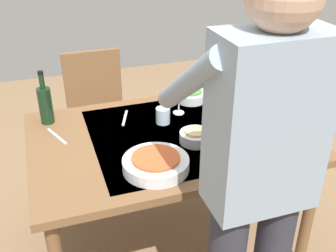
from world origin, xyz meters
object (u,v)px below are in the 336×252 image
object	(u,v)px
wine_bottle	(45,104)
side_bowl_salad	(191,96)
dining_table	(168,147)
water_cup_near_left	(221,153)
water_cup_far_left	(227,125)
wine_glass_left	(179,97)
person_server	(257,177)
water_cup_far_right	(163,116)
side_bowl_bread	(195,136)
dinner_plate_near	(249,115)
chair_near	(97,109)
water_cup_near_right	(278,136)
serving_bowl_pasta	(156,163)

from	to	relation	value
wine_bottle	side_bowl_salad	xyz separation A→B (m)	(-0.84, -0.01, -0.08)
dining_table	water_cup_near_left	distance (m)	0.37
wine_bottle	water_cup_far_left	distance (m)	0.97
wine_glass_left	water_cup_far_left	xyz separation A→B (m)	(-0.15, 0.30, -0.06)
side_bowl_salad	water_cup_near_left	bearing A→B (deg)	80.20
dining_table	person_server	bearing A→B (deg)	95.47
water_cup_near_left	water_cup_far_right	world-z (taller)	water_cup_near_left
water_cup_near_left	water_cup_far_left	xyz separation A→B (m)	(-0.14, -0.23, 0.00)
side_bowl_bread	dinner_plate_near	size ratio (longest dim) A/B	0.70
dining_table	side_bowl_salad	distance (m)	0.45
person_server	side_bowl_bread	size ratio (longest dim) A/B	10.56
wine_bottle	chair_near	bearing A→B (deg)	-123.22
chair_near	water_cup_near_right	xyz separation A→B (m)	(-0.71, 1.14, 0.26)
water_cup_far_left	wine_glass_left	bearing A→B (deg)	-62.97
dining_table	person_server	xyz separation A→B (m)	(-0.07, 0.74, 0.30)
dinner_plate_near	serving_bowl_pasta	bearing A→B (deg)	26.79
water_cup_far_right	serving_bowl_pasta	bearing A→B (deg)	67.85
water_cup_near_right	serving_bowl_pasta	bearing A→B (deg)	1.11
side_bowl_bread	dinner_plate_near	bearing A→B (deg)	-157.57
water_cup_near_left	water_cup_near_right	world-z (taller)	water_cup_near_right
water_cup_near_right	serving_bowl_pasta	size ratio (longest dim) A/B	0.32
wine_glass_left	side_bowl_salad	bearing A→B (deg)	-133.51
side_bowl_salad	wine_glass_left	bearing A→B (deg)	46.49
water_cup_far_left	person_server	bearing A→B (deg)	71.54
water_cup_near_left	dinner_plate_near	size ratio (longest dim) A/B	0.40
water_cup_far_left	dinner_plate_near	size ratio (longest dim) A/B	0.42
water_cup_near_right	serving_bowl_pasta	distance (m)	0.63
wine_bottle	water_cup_far_right	size ratio (longest dim) A/B	3.38
person_server	water_cup_far_right	world-z (taller)	person_server
wine_bottle	dinner_plate_near	xyz separation A→B (m)	(-1.08, 0.29, -0.10)
water_cup_near_right	dining_table	bearing A→B (deg)	-29.49
serving_bowl_pasta	side_bowl_bread	xyz separation A→B (m)	(-0.26, -0.17, 0.00)
wine_glass_left	water_cup_far_right	distance (m)	0.16
wine_bottle	side_bowl_salad	distance (m)	0.85
water_cup_far_right	side_bowl_salad	size ratio (longest dim) A/B	0.49
chair_near	water_cup_far_right	xyz separation A→B (m)	(-0.25, 0.73, 0.26)
chair_near	water_cup_near_right	bearing A→B (deg)	122.10
wine_bottle	dinner_plate_near	size ratio (longest dim) A/B	1.29
wine_bottle	side_bowl_bread	distance (m)	0.83
wine_bottle	water_cup_near_left	bearing A→B (deg)	138.05
chair_near	serving_bowl_pasta	size ratio (longest dim) A/B	3.03
water_cup_far_right	dinner_plate_near	xyz separation A→B (m)	(-0.48, 0.08, -0.04)
wine_glass_left	water_cup_far_right	bearing A→B (deg)	33.97
chair_near	side_bowl_bread	bearing A→B (deg)	109.14
wine_glass_left	chair_near	bearing A→B (deg)	-60.36
person_server	water_cup_far_left	size ratio (longest dim) A/B	17.50
dining_table	side_bowl_salad	bearing A→B (deg)	-127.25
dining_table	water_cup_far_right	bearing A→B (deg)	-96.73
dining_table	serving_bowl_pasta	bearing A→B (deg)	61.54
chair_near	wine_glass_left	world-z (taller)	chair_near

